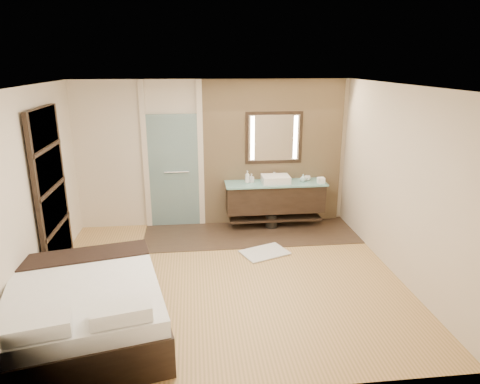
{
  "coord_description": "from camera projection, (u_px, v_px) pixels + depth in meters",
  "views": [
    {
      "loc": [
        -0.39,
        -5.52,
        3.0
      ],
      "look_at": [
        0.3,
        0.6,
        1.11
      ],
      "focal_mm": 32.0,
      "sensor_mm": 36.0,
      "label": 1
    }
  ],
  "objects": [
    {
      "name": "floor",
      "position": [
        224.0,
        278.0,
        6.17
      ],
      "size": [
        5.0,
        5.0,
        0.0
      ],
      "primitive_type": "plane",
      "color": "#9F7C42",
      "rests_on": "ground"
    },
    {
      "name": "tile_strip",
      "position": [
        250.0,
        233.0,
        7.75
      ],
      "size": [
        3.8,
        1.3,
        0.01
      ],
      "primitive_type": "cube",
      "color": "#36261D",
      "rests_on": "floor"
    },
    {
      "name": "stone_wall",
      "position": [
        273.0,
        153.0,
        7.99
      ],
      "size": [
        2.6,
        0.08,
        2.7
      ],
      "primitive_type": "cube",
      "color": "tan",
      "rests_on": "floor"
    },
    {
      "name": "vanity",
      "position": [
        275.0,
        197.0,
        7.94
      ],
      "size": [
        1.85,
        0.55,
        0.88
      ],
      "color": "black",
      "rests_on": "stone_wall"
    },
    {
      "name": "mirror_unit",
      "position": [
        274.0,
        138.0,
        7.85
      ],
      "size": [
        1.06,
        0.04,
        0.96
      ],
      "color": "black",
      "rests_on": "stone_wall"
    },
    {
      "name": "frosted_door",
      "position": [
        174.0,
        167.0,
        7.85
      ],
      "size": [
        1.1,
        0.12,
        2.7
      ],
      "color": "#A3CECE",
      "rests_on": "floor"
    },
    {
      "name": "shoji_partition",
      "position": [
        52.0,
        191.0,
        6.13
      ],
      "size": [
        0.06,
        1.2,
        2.4
      ],
      "color": "black",
      "rests_on": "floor"
    },
    {
      "name": "bed",
      "position": [
        86.0,
        309.0,
        4.8
      ],
      "size": [
        2.05,
        2.37,
        0.79
      ],
      "rotation": [
        0.0,
        0.0,
        0.22
      ],
      "color": "black",
      "rests_on": "floor"
    },
    {
      "name": "bath_mat",
      "position": [
        265.0,
        252.0,
        6.95
      ],
      "size": [
        0.85,
        0.73,
        0.02
      ],
      "primitive_type": "cube",
      "rotation": [
        0.0,
        0.0,
        0.38
      ],
      "color": "silver",
      "rests_on": "floor"
    },
    {
      "name": "waste_bin",
      "position": [
        271.0,
        221.0,
        8.0
      ],
      "size": [
        0.21,
        0.21,
        0.27
      ],
      "primitive_type": "cylinder",
      "rotation": [
        0.0,
        0.0,
        0.0
      ],
      "color": "black",
      "rests_on": "floor"
    },
    {
      "name": "tissue_box",
      "position": [
        321.0,
        180.0,
        7.8
      ],
      "size": [
        0.13,
        0.13,
        0.1
      ],
      "primitive_type": "cube",
      "rotation": [
        0.0,
        0.0,
        0.05
      ],
      "color": "white",
      "rests_on": "vanity"
    },
    {
      "name": "soap_bottle_a",
      "position": [
        247.0,
        177.0,
        7.79
      ],
      "size": [
        0.1,
        0.1,
        0.23
      ],
      "primitive_type": "imported",
      "rotation": [
        0.0,
        0.0,
        0.17
      ],
      "color": "white",
      "rests_on": "vanity"
    },
    {
      "name": "soap_bottle_b",
      "position": [
        251.0,
        178.0,
        7.81
      ],
      "size": [
        0.1,
        0.1,
        0.17
      ],
      "primitive_type": "imported",
      "rotation": [
        0.0,
        0.0,
        0.41
      ],
      "color": "#B2B2B2",
      "rests_on": "vanity"
    },
    {
      "name": "soap_bottle_c",
      "position": [
        303.0,
        178.0,
        7.88
      ],
      "size": [
        0.12,
        0.12,
        0.14
      ],
      "primitive_type": "imported",
      "rotation": [
        0.0,
        0.0,
        0.08
      ],
      "color": "#A5CFCF",
      "rests_on": "vanity"
    },
    {
      "name": "cup",
      "position": [
        307.0,
        178.0,
        7.97
      ],
      "size": [
        0.14,
        0.14,
        0.09
      ],
      "primitive_type": "imported",
      "rotation": [
        0.0,
        0.0,
        0.28
      ],
      "color": "white",
      "rests_on": "vanity"
    }
  ]
}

